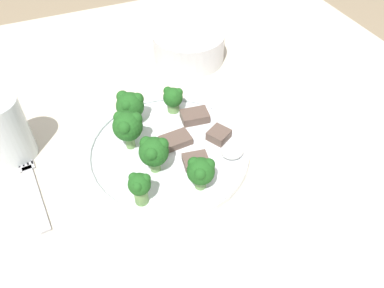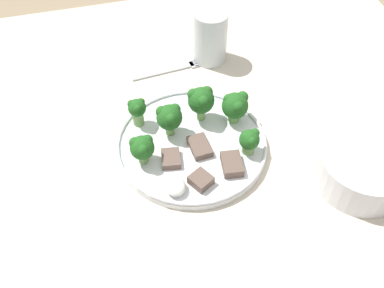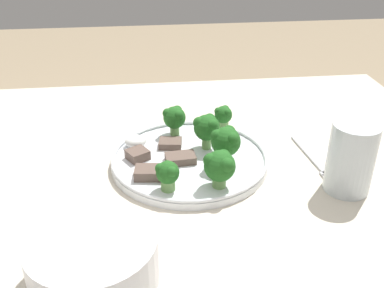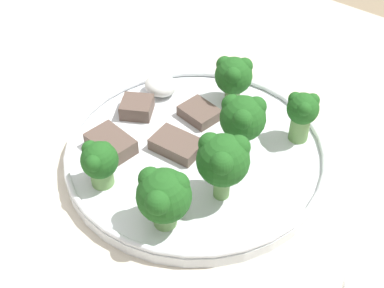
# 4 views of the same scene
# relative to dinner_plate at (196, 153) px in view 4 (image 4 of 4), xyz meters

# --- Properties ---
(table) EXTENTS (1.09, 0.96, 0.73)m
(table) POSITION_rel_dinner_plate_xyz_m (0.04, 0.09, -0.11)
(table) COLOR beige
(table) RESTS_ON ground_plane
(dinner_plate) EXTENTS (0.26, 0.26, 0.02)m
(dinner_plate) POSITION_rel_dinner_plate_xyz_m (0.00, 0.00, 0.00)
(dinner_plate) COLOR white
(dinner_plate) RESTS_ON table
(broccoli_floret_near_rim_left) EXTENTS (0.04, 0.04, 0.06)m
(broccoli_floret_near_rim_left) POSITION_rel_dinner_plate_xyz_m (0.02, -0.09, 0.04)
(broccoli_floret_near_rim_left) COLOR #709E56
(broccoli_floret_near_rim_left) RESTS_ON dinner_plate
(broccoli_floret_center_left) EXTENTS (0.05, 0.05, 0.07)m
(broccoli_floret_center_left) POSITION_rel_dinner_plate_xyz_m (-0.06, 0.03, 0.05)
(broccoli_floret_center_left) COLOR #709E56
(broccoli_floret_center_left) RESTS_ON dinner_plate
(broccoli_floret_back_left) EXTENTS (0.05, 0.05, 0.06)m
(broccoli_floret_back_left) POSITION_rel_dinner_plate_xyz_m (-0.03, -0.03, 0.04)
(broccoli_floret_back_left) COLOR #709E56
(broccoli_floret_back_left) RESTS_ON dinner_plate
(broccoli_floret_front_left) EXTENTS (0.03, 0.03, 0.06)m
(broccoli_floret_front_left) POSITION_rel_dinner_plate_xyz_m (-0.07, -0.08, 0.04)
(broccoli_floret_front_left) COLOR #709E56
(broccoli_floret_front_left) RESTS_ON dinner_plate
(broccoli_floret_center_back) EXTENTS (0.05, 0.05, 0.06)m
(broccoli_floret_center_back) POSITION_rel_dinner_plate_xyz_m (-0.04, 0.09, 0.04)
(broccoli_floret_center_back) COLOR #709E56
(broccoli_floret_center_back) RESTS_ON dinner_plate
(broccoli_floret_mid_cluster) EXTENTS (0.04, 0.04, 0.05)m
(broccoli_floret_mid_cluster) POSITION_rel_dinner_plate_xyz_m (0.04, 0.09, 0.03)
(broccoli_floret_mid_cluster) COLOR #709E56
(broccoli_floret_mid_cluster) RESTS_ON dinner_plate
(meat_slice_front_slice) EXTENTS (0.04, 0.04, 0.02)m
(meat_slice_front_slice) POSITION_rel_dinner_plate_xyz_m (0.09, -0.01, 0.01)
(meat_slice_front_slice) COLOR brown
(meat_slice_front_slice) RESTS_ON dinner_plate
(meat_slice_middle_slice) EXTENTS (0.05, 0.04, 0.01)m
(meat_slice_middle_slice) POSITION_rel_dinner_plate_xyz_m (0.02, 0.01, 0.01)
(meat_slice_middle_slice) COLOR brown
(meat_slice_middle_slice) RESTS_ON dinner_plate
(meat_slice_rear_slice) EXTENTS (0.04, 0.04, 0.01)m
(meat_slice_rear_slice) POSITION_rel_dinner_plate_xyz_m (0.03, -0.04, 0.01)
(meat_slice_rear_slice) COLOR brown
(meat_slice_rear_slice) RESTS_ON dinner_plate
(meat_slice_edge_slice) EXTENTS (0.05, 0.04, 0.02)m
(meat_slice_edge_slice) POSITION_rel_dinner_plate_xyz_m (0.07, 0.05, 0.01)
(meat_slice_edge_slice) COLOR brown
(meat_slice_edge_slice) RESTS_ON dinner_plate
(sauce_dollop) EXTENTS (0.04, 0.03, 0.02)m
(sauce_dollop) POSITION_rel_dinner_plate_xyz_m (0.09, -0.05, 0.01)
(sauce_dollop) COLOR white
(sauce_dollop) RESTS_ON dinner_plate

